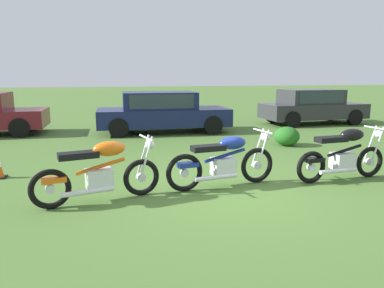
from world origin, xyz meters
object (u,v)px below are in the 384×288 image
at_px(car_navy, 162,110).
at_px(car_charcoal, 312,105).
at_px(motorcycle_black, 343,155).
at_px(shrub_low, 287,136).
at_px(motorcycle_orange, 99,172).
at_px(motorcycle_blue, 224,161).

distance_m(car_navy, car_charcoal, 6.45).
bearing_deg(motorcycle_black, car_charcoal, 57.78).
bearing_deg(shrub_low, motorcycle_black, -100.85).
height_order(motorcycle_black, car_navy, car_navy).
bearing_deg(motorcycle_black, motorcycle_orange, 177.47).
relative_size(motorcycle_black, shrub_low, 2.73).
xyz_separation_m(motorcycle_orange, car_navy, (2.09, 6.88, 0.31)).
distance_m(motorcycle_orange, car_charcoal, 11.42).
xyz_separation_m(motorcycle_orange, motorcycle_blue, (2.17, 0.28, -0.01)).
height_order(motorcycle_orange, shrub_low, motorcycle_orange).
bearing_deg(motorcycle_blue, car_navy, 82.92).
bearing_deg(motorcycle_black, motorcycle_blue, 172.41).
xyz_separation_m(motorcycle_blue, car_navy, (-0.08, 6.60, 0.32)).
relative_size(motorcycle_blue, car_charcoal, 0.50).
height_order(motorcycle_orange, car_charcoal, car_charcoal).
relative_size(motorcycle_orange, car_navy, 0.44).
bearing_deg(motorcycle_orange, motorcycle_black, -10.75).
bearing_deg(car_navy, motorcycle_orange, -105.05).
relative_size(motorcycle_blue, motorcycle_black, 1.07).
distance_m(motorcycle_blue, car_charcoal, 9.70).
height_order(car_navy, car_charcoal, same).
distance_m(motorcycle_black, shrub_low, 3.49).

